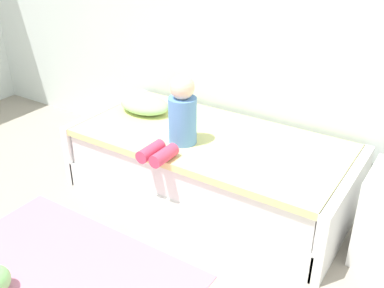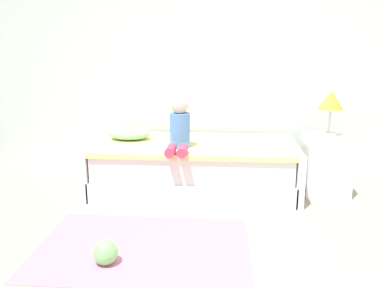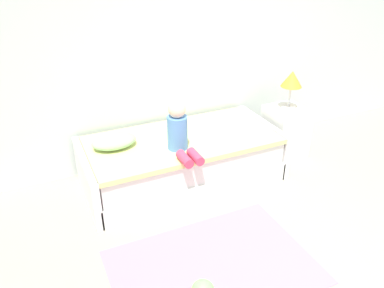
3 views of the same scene
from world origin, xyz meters
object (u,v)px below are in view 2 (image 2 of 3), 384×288
(nightstand, at_px, (326,164))
(table_lamp, at_px, (331,102))
(bed, at_px, (194,166))
(child_figure, at_px, (179,128))
(toy_ball, at_px, (105,252))
(pillow, at_px, (129,133))

(nightstand, height_order, table_lamp, table_lamp)
(bed, xyz_separation_m, child_figure, (-0.12, -0.23, 0.46))
(nightstand, distance_m, toy_ball, 2.43)
(pillow, height_order, toy_ball, pillow)
(bed, relative_size, table_lamp, 4.69)
(table_lamp, height_order, toy_ball, table_lamp)
(nightstand, xyz_separation_m, toy_ball, (-1.86, -1.54, -0.21))
(bed, height_order, child_figure, child_figure)
(bed, height_order, toy_ball, bed)
(bed, xyz_separation_m, pillow, (-0.69, 0.10, 0.32))
(table_lamp, bearing_deg, pillow, 177.08)
(child_figure, height_order, pillow, child_figure)
(nightstand, relative_size, toy_ball, 3.43)
(nightstand, height_order, pillow, pillow)
(bed, bearing_deg, pillow, 171.81)
(bed, relative_size, child_figure, 4.14)
(toy_ball, bearing_deg, table_lamp, 39.70)
(child_figure, xyz_separation_m, pillow, (-0.57, 0.33, -0.14))
(table_lamp, xyz_separation_m, pillow, (-2.04, 0.10, -0.37))
(pillow, xyz_separation_m, toy_ball, (0.19, -1.65, -0.48))
(toy_ball, bearing_deg, bed, 71.78)
(child_figure, bearing_deg, bed, 61.34)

